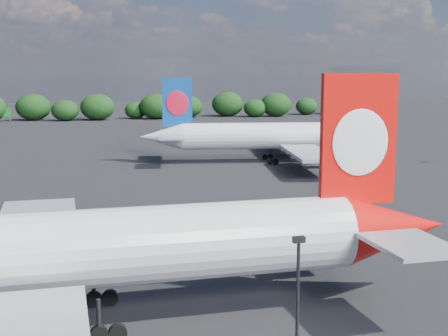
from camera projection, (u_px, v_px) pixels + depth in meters
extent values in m
plane|color=black|center=(56.00, 176.00, 102.17)|extent=(500.00, 500.00, 0.00)
cylinder|color=silver|center=(61.00, 251.00, 41.29)|extent=(40.52, 5.34, 5.33)
cone|color=red|center=(394.00, 227.00, 47.42)|extent=(8.53, 5.33, 5.33)
cube|color=red|center=(358.00, 139.00, 45.56)|extent=(5.86, 0.53, 9.60)
ellipsoid|color=white|center=(360.00, 143.00, 45.28)|extent=(4.48, 0.21, 4.91)
ellipsoid|color=white|center=(356.00, 142.00, 45.89)|extent=(4.48, 0.21, 4.91)
cube|color=#A8ABB0|center=(411.00, 245.00, 41.21)|extent=(4.80, 6.40, 0.32)
cube|color=#A8ABB0|center=(335.00, 207.00, 52.42)|extent=(4.80, 6.40, 0.32)
cube|color=#A8ABB0|center=(36.00, 227.00, 54.27)|extent=(6.94, 21.33, 0.59)
cylinder|color=red|center=(7.00, 263.00, 48.86)|extent=(5.33, 2.88, 2.88)
cube|color=#A8ABB0|center=(6.00, 253.00, 48.74)|extent=(2.35, 0.32, 1.28)
cylinder|color=black|center=(99.00, 319.00, 39.34)|extent=(0.30, 0.30, 2.67)
cylinder|color=black|center=(99.00, 335.00, 39.50)|extent=(1.17, 0.48, 1.17)
cylinder|color=black|center=(118.00, 333.00, 39.79)|extent=(1.17, 0.48, 1.17)
cylinder|color=black|center=(93.00, 286.00, 45.46)|extent=(0.30, 0.30, 2.67)
cylinder|color=black|center=(94.00, 299.00, 45.62)|extent=(1.17, 0.48, 1.17)
cylinder|color=black|center=(110.00, 298.00, 45.91)|extent=(1.17, 0.48, 1.17)
cylinder|color=silver|center=(284.00, 136.00, 117.23)|extent=(38.18, 11.31, 4.98)
sphere|color=silver|center=(382.00, 135.00, 118.83)|extent=(5.76, 5.76, 4.98)
cone|color=silver|center=(161.00, 137.00, 115.30)|extent=(8.70, 6.26, 4.98)
cube|color=#0E459A|center=(177.00, 102.00, 114.56)|extent=(5.49, 1.42, 8.97)
ellipsoid|color=red|center=(177.00, 103.00, 114.29)|extent=(4.16, 0.90, 4.59)
ellipsoid|color=red|center=(177.00, 103.00, 114.88)|extent=(4.16, 0.90, 4.59)
cube|color=#A8ABB0|center=(172.00, 138.00, 110.01)|extent=(5.43, 6.65, 0.30)
cube|color=#A8ABB0|center=(172.00, 132.00, 120.80)|extent=(5.43, 6.65, 0.30)
cube|color=#A8ABB0|center=(309.00, 153.00, 104.89)|extent=(9.76, 20.75, 0.55)
cube|color=#A8ABB0|center=(282.00, 137.00, 130.41)|extent=(9.76, 20.75, 0.55)
cylinder|color=#A8ABB0|center=(314.00, 156.00, 110.17)|extent=(5.37, 3.50, 2.69)
cube|color=#A8ABB0|center=(314.00, 153.00, 110.06)|extent=(2.21, 0.67, 1.20)
cylinder|color=#A8ABB0|center=(296.00, 146.00, 125.87)|extent=(5.37, 3.50, 2.69)
cube|color=#A8ABB0|center=(296.00, 142.00, 125.76)|extent=(2.21, 0.67, 1.20)
cylinder|color=black|center=(276.00, 156.00, 114.66)|extent=(0.32, 0.32, 2.49)
cylinder|color=black|center=(276.00, 161.00, 114.81)|extent=(1.16, 0.63, 1.10)
cylinder|color=black|center=(270.00, 161.00, 114.72)|extent=(1.16, 0.63, 1.10)
cylinder|color=black|center=(270.00, 152.00, 120.55)|extent=(0.32, 0.32, 2.49)
cylinder|color=black|center=(270.00, 157.00, 120.70)|extent=(1.16, 0.63, 1.10)
cylinder|color=black|center=(265.00, 157.00, 120.61)|extent=(1.16, 0.63, 1.10)
cylinder|color=black|center=(361.00, 153.00, 119.05)|extent=(0.28, 0.28, 2.49)
cylinder|color=black|center=(360.00, 159.00, 119.20)|extent=(0.94, 0.50, 0.90)
cube|color=black|center=(299.00, 240.00, 27.90)|extent=(0.55, 0.30, 0.28)
cube|color=#125D1A|center=(2.00, 113.00, 208.06)|extent=(6.00, 0.30, 2.60)
cylinder|color=gray|center=(10.00, 119.00, 209.03)|extent=(0.20, 0.20, 2.00)
cube|color=gold|center=(92.00, 108.00, 221.16)|extent=(5.00, 0.30, 3.00)
cylinder|color=gray|center=(93.00, 116.00, 221.58)|extent=(0.30, 0.30, 2.50)
ellipsoid|color=black|center=(33.00, 107.00, 215.00)|extent=(11.90, 10.07, 9.15)
ellipsoid|color=black|center=(65.00, 110.00, 213.25)|extent=(9.35, 7.91, 7.19)
ellipsoid|color=black|center=(97.00, 107.00, 216.22)|extent=(11.80, 9.98, 9.08)
ellipsoid|color=black|center=(136.00, 110.00, 223.07)|extent=(7.76, 6.57, 5.97)
ellipsoid|color=black|center=(156.00, 106.00, 221.15)|extent=(11.77, 9.96, 9.06)
ellipsoid|color=black|center=(189.00, 107.00, 230.11)|extent=(10.11, 8.56, 7.78)
ellipsoid|color=black|center=(228.00, 104.00, 234.11)|extent=(11.97, 10.13, 9.21)
ellipsoid|color=black|center=(255.00, 108.00, 231.40)|extent=(8.54, 7.23, 6.57)
ellipsoid|color=black|center=(276.00, 105.00, 233.31)|extent=(11.57, 9.79, 8.90)
ellipsoid|color=black|center=(307.00, 106.00, 243.06)|extent=(8.57, 7.25, 6.59)
ellipsoid|color=black|center=(339.00, 103.00, 246.12)|extent=(11.81, 9.99, 9.09)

